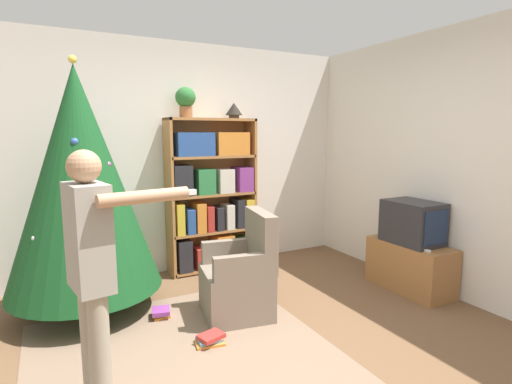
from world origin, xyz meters
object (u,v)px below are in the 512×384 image
object	(u,v)px
television	(413,222)
potted_plant	(186,100)
armchair	(241,279)
bookshelf	(212,198)
christmas_tree	(80,180)
table_lamp	(234,110)
standing_person	(92,266)

from	to	relation	value
television	potted_plant	bearing A→B (deg)	140.01
armchair	television	bearing A→B (deg)	89.92
bookshelf	christmas_tree	xyz separation A→B (m)	(-1.42, -0.53, 0.34)
bookshelf	christmas_tree	bearing A→B (deg)	-159.59
armchair	potted_plant	xyz separation A→B (m)	(-0.06, 1.24, 1.63)
bookshelf	table_lamp	world-z (taller)	table_lamp
bookshelf	television	distance (m)	2.19
standing_person	potted_plant	xyz separation A→B (m)	(1.20, 2.04, 1.06)
christmas_tree	armchair	world-z (taller)	christmas_tree
christmas_tree	armchair	size ratio (longest dim) A/B	2.43
table_lamp	standing_person	bearing A→B (deg)	-131.10
television	potted_plant	xyz separation A→B (m)	(-1.84, 1.54, 1.24)
bookshelf	armchair	bearing A→B (deg)	-100.35
armchair	standing_person	world-z (taller)	standing_person
standing_person	bookshelf	bearing A→B (deg)	134.47
bookshelf	potted_plant	xyz separation A→B (m)	(-0.28, 0.01, 1.09)
potted_plant	christmas_tree	bearing A→B (deg)	-154.69
armchair	standing_person	size ratio (longest dim) A/B	0.61
armchair	standing_person	distance (m)	1.59
armchair	standing_person	xyz separation A→B (m)	(-1.26, -0.79, 0.57)
television	table_lamp	distance (m)	2.30
armchair	table_lamp	size ratio (longest dim) A/B	4.60
bookshelf	table_lamp	distance (m)	1.05
television	table_lamp	size ratio (longest dim) A/B	2.74
television	potted_plant	distance (m)	2.70
standing_person	table_lamp	distance (m)	2.87
christmas_tree	table_lamp	size ratio (longest dim) A/B	11.17
potted_plant	television	bearing A→B (deg)	-39.99
standing_person	armchair	bearing A→B (deg)	112.88
television	christmas_tree	world-z (taller)	christmas_tree
standing_person	potted_plant	world-z (taller)	potted_plant
bookshelf	armchair	xyz separation A→B (m)	(-0.23, -1.24, -0.53)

